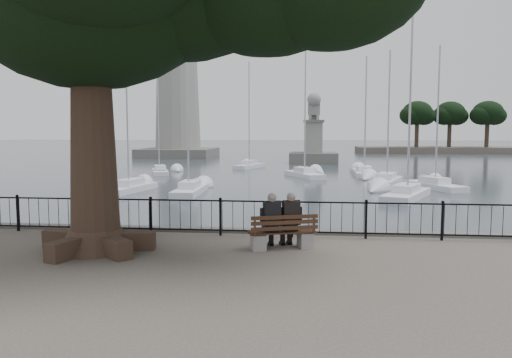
# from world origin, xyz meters

# --- Properties ---
(harbor) EXTENTS (260.00, 260.00, 1.20)m
(harbor) POSITION_xyz_m (0.00, 3.00, -0.50)
(harbor) COLOR #514E49
(harbor) RESTS_ON ground
(railing) EXTENTS (22.06, 0.06, 1.00)m
(railing) POSITION_xyz_m (0.00, 2.50, 0.56)
(railing) COLOR black
(railing) RESTS_ON ground
(bench) EXTENTS (1.76, 1.01, 0.89)m
(bench) POSITION_xyz_m (0.81, 1.09, 0.31)
(bench) COLOR slate
(bench) RESTS_ON ground
(person_left) EXTENTS (0.56, 0.77, 1.41)m
(person_left) POSITION_xyz_m (0.51, 1.09, 0.65)
(person_left) COLOR black
(person_left) RESTS_ON ground
(person_right) EXTENTS (0.56, 0.77, 1.41)m
(person_right) POSITION_xyz_m (0.98, 1.24, 0.65)
(person_right) COLOR black
(person_right) RESTS_ON ground
(lighthouse) EXTENTS (10.60, 10.60, 32.23)m
(lighthouse) POSITION_xyz_m (-18.00, 62.00, 12.64)
(lighthouse) COLOR #514E49
(lighthouse) RESTS_ON ground
(lion_monument) EXTENTS (5.74, 5.74, 8.53)m
(lion_monument) POSITION_xyz_m (2.00, 49.94, 1.12)
(lion_monument) COLOR #514E49
(lion_monument) RESTS_ON ground
(sailboat_a) EXTENTS (2.22, 5.25, 9.87)m
(sailboat_a) POSITION_xyz_m (-10.07, 20.06, -0.70)
(sailboat_a) COLOR white
(sailboat_a) RESTS_ON ground
(sailboat_b) EXTENTS (1.56, 5.14, 11.29)m
(sailboat_b) POSITION_xyz_m (-5.94, 19.23, -0.66)
(sailboat_b) COLOR white
(sailboat_b) RESTS_ON ground
(sailboat_c) EXTENTS (3.78, 5.80, 12.07)m
(sailboat_c) POSITION_xyz_m (7.09, 18.32, -0.66)
(sailboat_c) COLOR white
(sailboat_c) RESTS_ON ground
(sailboat_d) EXTENTS (3.28, 5.74, 9.87)m
(sailboat_d) POSITION_xyz_m (7.15, 26.34, -0.71)
(sailboat_d) COLOR white
(sailboat_d) RESTS_ON ground
(sailboat_e) EXTENTS (2.78, 4.80, 10.89)m
(sailboat_e) POSITION_xyz_m (-12.06, 33.14, -0.66)
(sailboat_e) COLOR white
(sailboat_e) RESTS_ON ground
(sailboat_f) EXTENTS (3.65, 5.59, 10.80)m
(sailboat_f) POSITION_xyz_m (1.09, 31.36, -0.68)
(sailboat_f) COLOR white
(sailboat_f) RESTS_ON ground
(sailboat_g) EXTENTS (1.78, 5.96, 10.52)m
(sailboat_g) POSITION_xyz_m (6.27, 33.34, -0.70)
(sailboat_g) COLOR white
(sailboat_g) RESTS_ON ground
(sailboat_h) EXTENTS (2.97, 5.30, 11.29)m
(sailboat_h) POSITION_xyz_m (-4.82, 41.35, -0.66)
(sailboat_h) COLOR white
(sailboat_h) RESTS_ON ground
(sailboat_i) EXTENTS (3.43, 5.31, 9.71)m
(sailboat_i) POSITION_xyz_m (9.93, 23.61, -0.70)
(sailboat_i) COLOR white
(sailboat_i) RESTS_ON ground
(far_shore) EXTENTS (30.00, 8.60, 9.18)m
(far_shore) POSITION_xyz_m (25.54, 79.46, 3.00)
(far_shore) COLOR #4B443D
(far_shore) RESTS_ON ground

